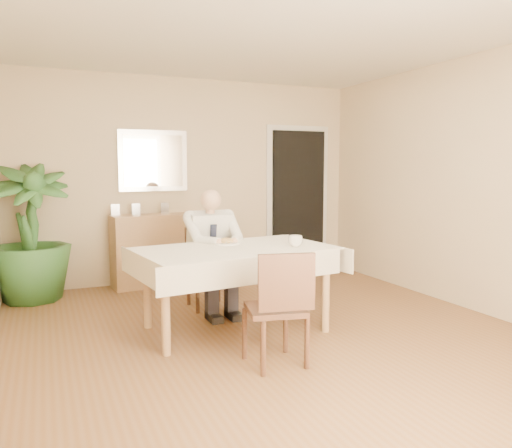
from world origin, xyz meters
name	(u,v)px	position (x,y,z in m)	size (l,w,h in m)	color
room	(272,187)	(0.00, 0.00, 1.30)	(5.00, 5.02, 2.60)	brown
doorway	(298,200)	(1.55, 2.46, 1.00)	(0.96, 0.07, 2.10)	white
mirror	(153,161)	(-0.49, 2.47, 1.55)	(0.86, 0.04, 0.76)	silver
dining_table	(235,257)	(-0.23, 0.30, 0.67)	(1.85, 1.24, 0.75)	#A17B50
chair_far	(206,262)	(-0.23, 1.17, 0.47)	(0.43, 0.43, 0.84)	#3B2012
chair_near	(280,303)	(-0.23, -0.64, 0.48)	(0.49, 0.49, 0.87)	#3B2012
seated_man	(214,245)	(-0.23, 0.89, 0.69)	(0.48, 0.72, 1.24)	white
plate	(226,243)	(-0.23, 0.53, 0.76)	(0.26, 0.26, 0.02)	white
food	(226,241)	(-0.23, 0.53, 0.78)	(0.14, 0.14, 0.06)	olive
knife	(232,242)	(-0.19, 0.47, 0.78)	(0.01, 0.01, 0.13)	silver
fork	(224,242)	(-0.27, 0.47, 0.78)	(0.01, 0.01, 0.13)	silver
coffee_mug	(295,241)	(0.30, 0.15, 0.80)	(0.13, 0.13, 0.10)	white
sideboard	(158,250)	(-0.49, 2.32, 0.44)	(1.11, 0.38, 0.89)	#A17B50
photo_frame_left	(115,210)	(-0.99, 2.34, 0.96)	(0.10, 0.02, 0.14)	silver
photo_frame_center	(136,209)	(-0.75, 2.33, 0.96)	(0.10, 0.02, 0.14)	silver
photo_frame_right	(165,208)	(-0.39, 2.36, 0.96)	(0.10, 0.02, 0.14)	silver
potted_palm	(30,232)	(-1.93, 2.13, 0.76)	(0.85, 0.85, 1.52)	#254F1F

